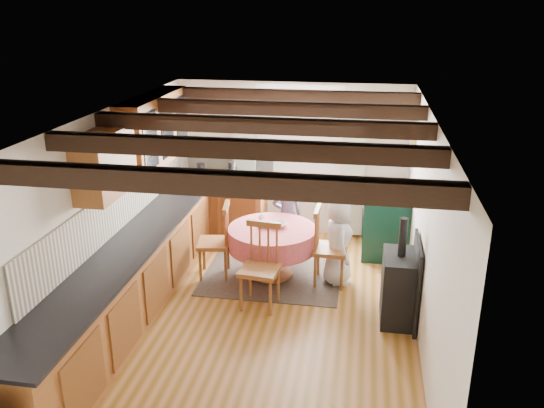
% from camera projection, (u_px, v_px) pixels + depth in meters
% --- Properties ---
extents(floor, '(3.60, 5.50, 0.00)m').
position_uv_depth(floor, '(261.00, 318.00, 6.66)').
color(floor, '#AA6D39').
rests_on(floor, ground).
extents(ceiling, '(3.60, 5.50, 0.00)m').
position_uv_depth(ceiling, '(259.00, 117.00, 5.85)').
color(ceiling, white).
rests_on(ceiling, ground).
extents(wall_back, '(3.60, 0.00, 2.40)m').
position_uv_depth(wall_back, '(293.00, 159.00, 8.81)').
color(wall_back, silver).
rests_on(wall_back, ground).
extents(wall_front, '(3.60, 0.00, 2.40)m').
position_uv_depth(wall_front, '(183.00, 377.00, 3.71)').
color(wall_front, silver).
rests_on(wall_front, ground).
extents(wall_left, '(0.00, 5.50, 2.40)m').
position_uv_depth(wall_left, '(108.00, 214.00, 6.54)').
color(wall_left, silver).
rests_on(wall_left, ground).
extents(wall_right, '(0.00, 5.50, 2.40)m').
position_uv_depth(wall_right, '(426.00, 234.00, 5.98)').
color(wall_right, silver).
rests_on(wall_right, ground).
extents(beam_a, '(3.60, 0.16, 0.16)m').
position_uv_depth(beam_a, '(207.00, 182.00, 4.02)').
color(beam_a, black).
rests_on(beam_a, ceiling).
extents(beam_b, '(3.60, 0.16, 0.16)m').
position_uv_depth(beam_b, '(238.00, 149.00, 4.95)').
color(beam_b, black).
rests_on(beam_b, ceiling).
extents(beam_c, '(3.60, 0.16, 0.16)m').
position_uv_depth(beam_c, '(259.00, 125.00, 5.88)').
color(beam_c, black).
rests_on(beam_c, ceiling).
extents(beam_d, '(3.60, 0.16, 0.16)m').
position_uv_depth(beam_d, '(275.00, 108.00, 6.81)').
color(beam_d, black).
rests_on(beam_d, ceiling).
extents(beam_e, '(3.60, 0.16, 0.16)m').
position_uv_depth(beam_e, '(286.00, 96.00, 7.74)').
color(beam_e, black).
rests_on(beam_e, ceiling).
extents(splash_left, '(0.02, 4.50, 0.55)m').
position_uv_depth(splash_left, '(121.00, 206.00, 6.81)').
color(splash_left, beige).
rests_on(splash_left, wall_left).
extents(splash_back, '(1.40, 0.02, 0.55)m').
position_uv_depth(splash_back, '(230.00, 157.00, 8.95)').
color(splash_back, beige).
rests_on(splash_back, wall_back).
extents(base_cabinet_left, '(0.60, 5.30, 0.88)m').
position_uv_depth(base_cabinet_left, '(138.00, 275.00, 6.75)').
color(base_cabinet_left, brown).
rests_on(base_cabinet_left, floor).
extents(base_cabinet_back, '(1.30, 0.60, 0.88)m').
position_uv_depth(base_cabinet_back, '(224.00, 208.00, 8.95)').
color(base_cabinet_back, brown).
rests_on(base_cabinet_back, floor).
extents(worktop_left, '(0.64, 5.30, 0.04)m').
position_uv_depth(worktop_left, '(136.00, 240.00, 6.59)').
color(worktop_left, black).
rests_on(worktop_left, base_cabinet_left).
extents(worktop_back, '(1.30, 0.64, 0.04)m').
position_uv_depth(worktop_back, '(223.00, 180.00, 8.78)').
color(worktop_back, black).
rests_on(worktop_back, base_cabinet_back).
extents(wall_cabinet_glass, '(0.34, 1.80, 0.90)m').
position_uv_depth(wall_cabinet_glass, '(155.00, 129.00, 7.37)').
color(wall_cabinet_glass, brown).
rests_on(wall_cabinet_glass, wall_left).
extents(wall_cabinet_solid, '(0.34, 0.90, 0.70)m').
position_uv_depth(wall_cabinet_solid, '(104.00, 164.00, 6.00)').
color(wall_cabinet_solid, brown).
rests_on(wall_cabinet_solid, wall_left).
extents(window_frame, '(1.34, 0.03, 1.54)m').
position_uv_depth(window_frame, '(299.00, 135.00, 8.64)').
color(window_frame, white).
rests_on(window_frame, wall_back).
extents(window_pane, '(1.20, 0.01, 1.40)m').
position_uv_depth(window_pane, '(299.00, 135.00, 8.65)').
color(window_pane, white).
rests_on(window_pane, wall_back).
extents(curtain_left, '(0.35, 0.10, 2.10)m').
position_uv_depth(curtain_left, '(245.00, 165.00, 8.87)').
color(curtain_left, beige).
rests_on(curtain_left, wall_back).
extents(curtain_right, '(0.35, 0.10, 2.10)m').
position_uv_depth(curtain_right, '(353.00, 170.00, 8.60)').
color(curtain_right, beige).
rests_on(curtain_right, wall_back).
extents(curtain_rod, '(2.00, 0.03, 0.03)m').
position_uv_depth(curtain_rod, '(299.00, 96.00, 8.36)').
color(curtain_rod, black).
rests_on(curtain_rod, wall_back).
extents(wall_picture, '(0.04, 0.50, 0.60)m').
position_uv_depth(wall_picture, '(413.00, 139.00, 7.94)').
color(wall_picture, gold).
rests_on(wall_picture, wall_right).
extents(wall_plate, '(0.30, 0.02, 0.30)m').
position_uv_depth(wall_plate, '(362.00, 131.00, 8.45)').
color(wall_plate, silver).
rests_on(wall_plate, wall_back).
extents(rug, '(1.85, 1.44, 0.01)m').
position_uv_depth(rug, '(272.00, 276.00, 7.67)').
color(rug, brown).
rests_on(rug, floor).
extents(dining_table, '(1.18, 1.18, 0.71)m').
position_uv_depth(dining_table, '(272.00, 252.00, 7.55)').
color(dining_table, '#DE6E6C').
rests_on(dining_table, floor).
extents(chair_near, '(0.50, 0.52, 1.06)m').
position_uv_depth(chair_near, '(260.00, 267.00, 6.75)').
color(chair_near, '#97642A').
rests_on(chair_near, floor).
extents(chair_left, '(0.52, 0.50, 1.03)m').
position_uv_depth(chair_left, '(214.00, 240.00, 7.53)').
color(chair_left, '#97642A').
rests_on(chair_left, floor).
extents(chair_right, '(0.49, 0.47, 1.05)m').
position_uv_depth(chair_right, '(331.00, 246.00, 7.32)').
color(chair_right, '#97642A').
rests_on(chair_right, floor).
extents(aga_range, '(0.67, 1.03, 0.95)m').
position_uv_depth(aga_range, '(386.00, 221.00, 8.32)').
color(aga_range, black).
rests_on(aga_range, floor).
extents(cast_iron_stove, '(0.38, 0.64, 1.28)m').
position_uv_depth(cast_iron_stove, '(400.00, 270.00, 6.43)').
color(cast_iron_stove, black).
rests_on(cast_iron_stove, floor).
extents(child_far, '(0.51, 0.42, 1.20)m').
position_uv_depth(child_far, '(287.00, 215.00, 8.20)').
color(child_far, '#4F4D62').
rests_on(child_far, floor).
extents(child_right, '(0.51, 0.66, 1.20)m').
position_uv_depth(child_right, '(338.00, 240.00, 7.33)').
color(child_right, silver).
rests_on(child_right, floor).
extents(bowl_a, '(0.32, 0.32, 0.06)m').
position_uv_depth(bowl_a, '(279.00, 225.00, 7.47)').
color(bowl_a, silver).
rests_on(bowl_a, dining_table).
extents(bowl_b, '(0.23, 0.23, 0.06)m').
position_uv_depth(bowl_b, '(265.00, 225.00, 7.46)').
color(bowl_b, silver).
rests_on(bowl_b, dining_table).
extents(cup, '(0.13, 0.13, 0.08)m').
position_uv_depth(cup, '(261.00, 218.00, 7.66)').
color(cup, silver).
rests_on(cup, dining_table).
extents(canister_tall, '(0.13, 0.13, 0.22)m').
position_uv_depth(canister_tall, '(201.00, 170.00, 8.84)').
color(canister_tall, '#262628').
rests_on(canister_tall, worktop_back).
extents(canister_wide, '(0.16, 0.16, 0.18)m').
position_uv_depth(canister_wide, '(232.00, 173.00, 8.76)').
color(canister_wide, '#262628').
rests_on(canister_wide, worktop_back).
extents(canister_slim, '(0.11, 0.11, 0.30)m').
position_uv_depth(canister_slim, '(232.00, 171.00, 8.65)').
color(canister_slim, '#262628').
rests_on(canister_slim, worktop_back).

